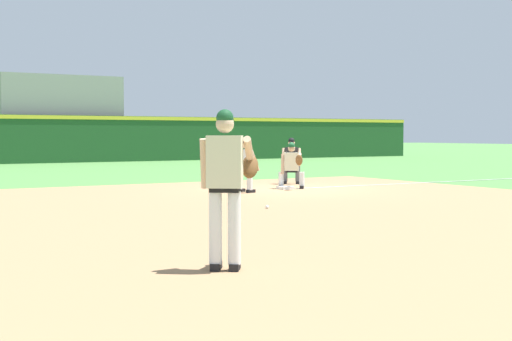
{
  "coord_description": "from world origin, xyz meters",
  "views": [
    {
      "loc": [
        -10.92,
        -17.04,
        1.58
      ],
      "look_at": [
        -4.99,
        -6.88,
        0.97
      ],
      "focal_mm": 50.0,
      "sensor_mm": 36.0,
      "label": 1
    }
  ],
  "objects_px": {
    "first_base_bag": "(285,188)",
    "baseball": "(267,207)",
    "baserunner": "(245,163)",
    "umpire": "(291,159)",
    "pitcher": "(227,179)",
    "first_baseman": "(292,163)"
  },
  "relations": [
    {
      "from": "first_base_bag",
      "to": "baserunner",
      "type": "bearing_deg",
      "value": -166.26
    },
    {
      "from": "first_baseman",
      "to": "pitcher",
      "type": "bearing_deg",
      "value": -126.7
    },
    {
      "from": "pitcher",
      "to": "umpire",
      "type": "bearing_deg",
      "value": 53.86
    },
    {
      "from": "baseball",
      "to": "first_baseman",
      "type": "relative_size",
      "value": 0.06
    },
    {
      "from": "first_base_bag",
      "to": "baserunner",
      "type": "distance_m",
      "value": 1.74
    },
    {
      "from": "first_baseman",
      "to": "first_base_bag",
      "type": "bearing_deg",
      "value": -167.01
    },
    {
      "from": "pitcher",
      "to": "baserunner",
      "type": "bearing_deg",
      "value": 59.49
    },
    {
      "from": "first_base_bag",
      "to": "baseball",
      "type": "bearing_deg",
      "value": -126.83
    },
    {
      "from": "baserunner",
      "to": "umpire",
      "type": "bearing_deg",
      "value": 36.31
    },
    {
      "from": "baseball",
      "to": "pitcher",
      "type": "relative_size",
      "value": 0.04
    },
    {
      "from": "pitcher",
      "to": "baserunner",
      "type": "xyz_separation_m",
      "value": [
        5.56,
        9.44,
        -0.27
      ]
    },
    {
      "from": "baserunner",
      "to": "umpire",
      "type": "xyz_separation_m",
      "value": [
        2.87,
        2.11,
        0.0
      ]
    },
    {
      "from": "baseball",
      "to": "umpire",
      "type": "distance_m",
      "value": 7.51
    },
    {
      "from": "pitcher",
      "to": "baserunner",
      "type": "height_order",
      "value": "pitcher"
    },
    {
      "from": "first_base_bag",
      "to": "baserunner",
      "type": "relative_size",
      "value": 0.26
    },
    {
      "from": "baseball",
      "to": "baserunner",
      "type": "bearing_deg",
      "value": 67.0
    },
    {
      "from": "baseball",
      "to": "first_baseman",
      "type": "height_order",
      "value": "first_baseman"
    },
    {
      "from": "baserunner",
      "to": "first_base_bag",
      "type": "bearing_deg",
      "value": 13.74
    },
    {
      "from": "first_base_bag",
      "to": "umpire",
      "type": "height_order",
      "value": "umpire"
    },
    {
      "from": "first_baseman",
      "to": "umpire",
      "type": "bearing_deg",
      "value": 57.33
    },
    {
      "from": "first_baseman",
      "to": "umpire",
      "type": "distance_m",
      "value": 1.99
    },
    {
      "from": "first_base_bag",
      "to": "baserunner",
      "type": "height_order",
      "value": "baserunner"
    }
  ]
}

